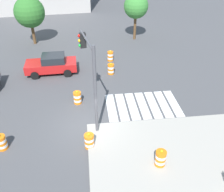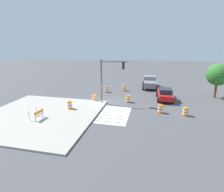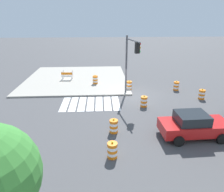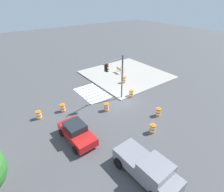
{
  "view_description": "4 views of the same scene",
  "coord_description": "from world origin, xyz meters",
  "px_view_note": "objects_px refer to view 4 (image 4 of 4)",
  "views": [
    {
      "loc": [
        0.22,
        -11.82,
        10.22
      ],
      "look_at": [
        1.76,
        1.44,
        1.21
      ],
      "focal_mm": 39.03,
      "sensor_mm": 36.0,
      "label": 1
    },
    {
      "loc": [
        21.52,
        5.45,
        7.59
      ],
      "look_at": [
        1.13,
        0.88,
        1.24
      ],
      "focal_mm": 28.3,
      "sensor_mm": 36.0,
      "label": 2
    },
    {
      "loc": [
        3.06,
        18.69,
        7.26
      ],
      "look_at": [
        2.19,
        3.46,
        1.35
      ],
      "focal_mm": 33.13,
      "sensor_mm": 36.0,
      "label": 3
    },
    {
      "loc": [
        -14.57,
        12.27,
        11.67
      ],
      "look_at": [
        0.1,
        1.31,
        1.14
      ],
      "focal_mm": 28.46,
      "sensor_mm": 36.0,
      "label": 4
    }
  ],
  "objects_px": {
    "traffic_barrel_median_near": "(106,107)",
    "traffic_light_pole": "(116,72)",
    "traffic_barrel_on_sidewalk": "(124,80)",
    "construction_barricade": "(120,70)",
    "traffic_barrel_near_corner": "(39,115)",
    "traffic_barrel_crosswalk_end": "(158,112)",
    "pickup_truck": "(148,169)",
    "traffic_barrel_median_far": "(63,108)",
    "traffic_barrel_lane_center": "(131,94)",
    "sports_car": "(76,132)",
    "traffic_barrel_far_curb": "(152,129)"
  },
  "relations": [
    {
      "from": "traffic_barrel_median_far",
      "to": "traffic_barrel_lane_center",
      "type": "relative_size",
      "value": 1.0
    },
    {
      "from": "pickup_truck",
      "to": "construction_barricade",
      "type": "height_order",
      "value": "pickup_truck"
    },
    {
      "from": "pickup_truck",
      "to": "traffic_barrel_on_sidewalk",
      "type": "xyz_separation_m",
      "value": [
        13.15,
        -8.87,
        -0.37
      ]
    },
    {
      "from": "traffic_barrel_near_corner",
      "to": "traffic_barrel_lane_center",
      "type": "distance_m",
      "value": 11.37
    },
    {
      "from": "pickup_truck",
      "to": "traffic_barrel_on_sidewalk",
      "type": "distance_m",
      "value": 15.87
    },
    {
      "from": "traffic_barrel_median_near",
      "to": "traffic_light_pole",
      "type": "distance_m",
      "value": 4.16
    },
    {
      "from": "traffic_barrel_far_curb",
      "to": "traffic_light_pole",
      "type": "xyz_separation_m",
      "value": [
        6.68,
        -0.72,
        3.46
      ]
    },
    {
      "from": "pickup_truck",
      "to": "traffic_light_pole",
      "type": "xyz_separation_m",
      "value": [
        9.85,
        -4.74,
        2.94
      ]
    },
    {
      "from": "traffic_barrel_median_near",
      "to": "traffic_light_pole",
      "type": "height_order",
      "value": "traffic_light_pole"
    },
    {
      "from": "traffic_barrel_near_corner",
      "to": "traffic_barrel_crosswalk_end",
      "type": "relative_size",
      "value": 1.0
    },
    {
      "from": "pickup_truck",
      "to": "traffic_barrel_median_far",
      "type": "xyz_separation_m",
      "value": [
        11.74,
        1.44,
        -0.52
      ]
    },
    {
      "from": "sports_car",
      "to": "traffic_barrel_median_near",
      "type": "height_order",
      "value": "sports_car"
    },
    {
      "from": "traffic_barrel_crosswalk_end",
      "to": "pickup_truck",
      "type": "bearing_deg",
      "value": 125.27
    },
    {
      "from": "traffic_barrel_near_corner",
      "to": "traffic_barrel_median_far",
      "type": "relative_size",
      "value": 1.0
    },
    {
      "from": "traffic_barrel_lane_center",
      "to": "construction_barricade",
      "type": "height_order",
      "value": "construction_barricade"
    },
    {
      "from": "traffic_barrel_on_sidewalk",
      "to": "construction_barricade",
      "type": "xyz_separation_m",
      "value": [
        3.39,
        -1.86,
        0.12
      ]
    },
    {
      "from": "traffic_barrel_near_corner",
      "to": "traffic_barrel_far_curb",
      "type": "bearing_deg",
      "value": -137.51
    },
    {
      "from": "traffic_barrel_median_far",
      "to": "construction_barricade",
      "type": "relative_size",
      "value": 0.79
    },
    {
      "from": "traffic_barrel_on_sidewalk",
      "to": "construction_barricade",
      "type": "bearing_deg",
      "value": -28.78
    },
    {
      "from": "traffic_barrel_median_near",
      "to": "traffic_barrel_median_far",
      "type": "bearing_deg",
      "value": 54.98
    },
    {
      "from": "traffic_barrel_far_curb",
      "to": "traffic_light_pole",
      "type": "height_order",
      "value": "traffic_light_pole"
    },
    {
      "from": "pickup_truck",
      "to": "traffic_barrel_on_sidewalk",
      "type": "height_order",
      "value": "pickup_truck"
    },
    {
      "from": "traffic_barrel_median_near",
      "to": "traffic_barrel_far_curb",
      "type": "height_order",
      "value": "same"
    },
    {
      "from": "pickup_truck",
      "to": "traffic_barrel_near_corner",
      "type": "height_order",
      "value": "pickup_truck"
    },
    {
      "from": "pickup_truck",
      "to": "construction_barricade",
      "type": "relative_size",
      "value": 4.02
    },
    {
      "from": "traffic_barrel_crosswalk_end",
      "to": "traffic_barrel_median_near",
      "type": "bearing_deg",
      "value": 43.34
    },
    {
      "from": "pickup_truck",
      "to": "traffic_barrel_median_near",
      "type": "height_order",
      "value": "pickup_truck"
    },
    {
      "from": "traffic_barrel_lane_center",
      "to": "construction_barricade",
      "type": "relative_size",
      "value": 0.79
    },
    {
      "from": "traffic_barrel_on_sidewalk",
      "to": "construction_barricade",
      "type": "relative_size",
      "value": 0.79
    },
    {
      "from": "pickup_truck",
      "to": "traffic_barrel_median_far",
      "type": "bearing_deg",
      "value": 6.99
    },
    {
      "from": "traffic_barrel_median_near",
      "to": "traffic_barrel_on_sidewalk",
      "type": "xyz_separation_m",
      "value": [
        4.26,
        -6.24,
        0.15
      ]
    },
    {
      "from": "traffic_barrel_median_far",
      "to": "traffic_light_pole",
      "type": "distance_m",
      "value": 7.33
    },
    {
      "from": "traffic_barrel_on_sidewalk",
      "to": "traffic_light_pole",
      "type": "bearing_deg",
      "value": 128.68
    },
    {
      "from": "pickup_truck",
      "to": "traffic_barrel_crosswalk_end",
      "type": "bearing_deg",
      "value": -54.73
    },
    {
      "from": "sports_car",
      "to": "traffic_light_pole",
      "type": "bearing_deg",
      "value": -65.82
    },
    {
      "from": "traffic_barrel_near_corner",
      "to": "traffic_barrel_on_sidewalk",
      "type": "relative_size",
      "value": 1.0
    },
    {
      "from": "traffic_light_pole",
      "to": "traffic_barrel_median_far",
      "type": "bearing_deg",
      "value": 72.98
    },
    {
      "from": "traffic_barrel_median_far",
      "to": "traffic_barrel_far_curb",
      "type": "xyz_separation_m",
      "value": [
        -8.57,
        -5.46,
        0.0
      ]
    },
    {
      "from": "sports_car",
      "to": "construction_barricade",
      "type": "xyz_separation_m",
      "value": [
        9.82,
        -12.96,
        -0.09
      ]
    },
    {
      "from": "traffic_barrel_crosswalk_end",
      "to": "traffic_barrel_median_near",
      "type": "relative_size",
      "value": 1.0
    },
    {
      "from": "traffic_barrel_on_sidewalk",
      "to": "construction_barricade",
      "type": "height_order",
      "value": "traffic_barrel_on_sidewalk"
    },
    {
      "from": "traffic_barrel_far_curb",
      "to": "traffic_barrel_lane_center",
      "type": "distance_m",
      "value": 7.08
    },
    {
      "from": "traffic_barrel_lane_center",
      "to": "traffic_barrel_on_sidewalk",
      "type": "height_order",
      "value": "traffic_barrel_on_sidewalk"
    },
    {
      "from": "pickup_truck",
      "to": "sports_car",
      "type": "bearing_deg",
      "value": 18.31
    },
    {
      "from": "traffic_barrel_crosswalk_end",
      "to": "construction_barricade",
      "type": "xyz_separation_m",
      "value": [
        11.87,
        -4.13,
        0.27
      ]
    },
    {
      "from": "traffic_barrel_near_corner",
      "to": "traffic_barrel_crosswalk_end",
      "type": "bearing_deg",
      "value": -124.44
    },
    {
      "from": "pickup_truck",
      "to": "traffic_barrel_lane_center",
      "type": "xyz_separation_m",
      "value": [
        9.57,
        -7.06,
        -0.52
      ]
    },
    {
      "from": "traffic_barrel_lane_center",
      "to": "traffic_light_pole",
      "type": "bearing_deg",
      "value": 83.06
    },
    {
      "from": "traffic_barrel_median_far",
      "to": "sports_car",
      "type": "bearing_deg",
      "value": 171.12
    },
    {
      "from": "traffic_barrel_median_far",
      "to": "traffic_barrel_near_corner",
      "type": "bearing_deg",
      "value": 84.68
    }
  ]
}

